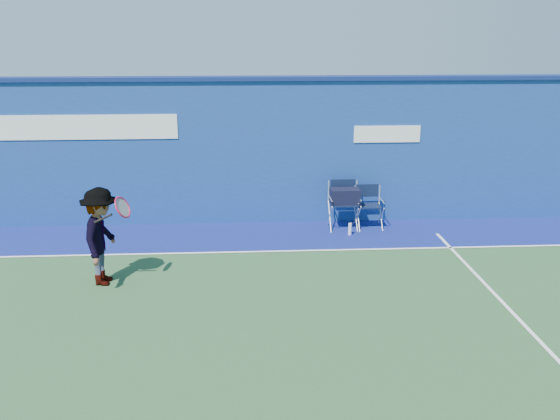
{
  "coord_description": "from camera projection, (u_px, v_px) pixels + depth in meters",
  "views": [
    {
      "loc": [
        0.64,
        -7.18,
        3.96
      ],
      "look_at": [
        1.21,
        2.6,
        1.0
      ],
      "focal_mm": 38.0,
      "sensor_mm": 36.0,
      "label": 1
    }
  ],
  "objects": [
    {
      "name": "stadium_wall",
      "position": [
        215.0,
        151.0,
        12.49
      ],
      "size": [
        24.0,
        0.5,
        3.08
      ],
      "color": "navy",
      "rests_on": "ground"
    },
    {
      "name": "out_of_bounds_strip",
      "position": [
        216.0,
        237.0,
        11.89
      ],
      "size": [
        24.0,
        1.8,
        0.01
      ],
      "primitive_type": "cube",
      "color": "navy",
      "rests_on": "ground"
    },
    {
      "name": "directors_chair_right",
      "position": [
        368.0,
        215.0,
        12.39
      ],
      "size": [
        0.53,
        0.47,
        0.89
      ],
      "color": "silver",
      "rests_on": "ground"
    },
    {
      "name": "court_lines",
      "position": [
        204.0,
        317.0,
        8.54
      ],
      "size": [
        24.0,
        12.0,
        0.01
      ],
      "color": "white",
      "rests_on": "out_of_bounds_strip"
    },
    {
      "name": "directors_chair_left",
      "position": [
        344.0,
        209.0,
        12.3
      ],
      "size": [
        0.59,
        0.53,
        0.99
      ],
      "color": "silver",
      "rests_on": "ground"
    },
    {
      "name": "tennis_player",
      "position": [
        101.0,
        236.0,
        9.51
      ],
      "size": [
        0.87,
        1.07,
        1.6
      ],
      "color": "#EA4738",
      "rests_on": "ground"
    },
    {
      "name": "water_bottle",
      "position": [
        350.0,
        229.0,
        11.97
      ],
      "size": [
        0.07,
        0.07,
        0.25
      ],
      "primitive_type": "cylinder",
      "color": "silver",
      "rests_on": "ground"
    },
    {
      "name": "ground",
      "position": [
        202.0,
        338.0,
        7.97
      ],
      "size": [
        80.0,
        80.0,
        0.0
      ],
      "primitive_type": "plane",
      "color": "#2B502A",
      "rests_on": "ground"
    }
  ]
}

